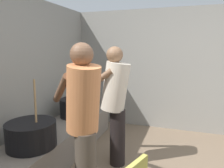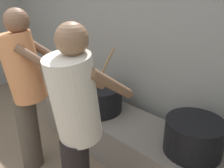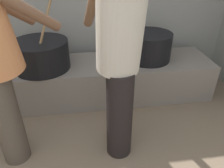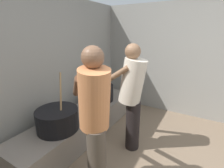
{
  "view_description": "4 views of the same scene",
  "coord_description": "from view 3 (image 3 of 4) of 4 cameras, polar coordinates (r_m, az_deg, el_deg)",
  "views": [
    {
      "loc": [
        -1.63,
        0.2,
        1.51
      ],
      "look_at": [
        1.07,
        1.13,
        1.03
      ],
      "focal_mm": 34.15,
      "sensor_mm": 36.0,
      "label": 1
    },
    {
      "loc": [
        1.99,
        0.2,
        1.72
      ],
      "look_at": [
        0.75,
        1.46,
        0.98
      ],
      "focal_mm": 38.16,
      "sensor_mm": 36.0,
      "label": 2
    },
    {
      "loc": [
        0.61,
        -0.31,
        1.43
      ],
      "look_at": [
        0.79,
        0.96,
        0.67
      ],
      "focal_mm": 35.39,
      "sensor_mm": 36.0,
      "label": 3
    },
    {
      "loc": [
        -1.12,
        0.18,
        1.67
      ],
      "look_at": [
        0.64,
        1.21,
        1.02
      ],
      "focal_mm": 26.62,
      "sensor_mm": 36.0,
      "label": 4
    }
  ],
  "objects": [
    {
      "name": "cooking_pot_secondary",
      "position": [
        2.43,
        9.45,
        9.59
      ],
      "size": [
        0.48,
        0.48,
        0.29
      ],
      "color": "black",
      "rests_on": "hearth_ledge"
    },
    {
      "name": "cook_in_cream_shirt",
      "position": [
        1.46,
        1.94,
        8.29
      ],
      "size": [
        0.39,
        0.67,
        1.53
      ],
      "color": "black",
      "rests_on": "ground_plane"
    },
    {
      "name": "cooking_pot_main",
      "position": [
        2.3,
        -17.8,
        7.22
      ],
      "size": [
        0.55,
        0.55,
        0.74
      ],
      "color": "black",
      "rests_on": "hearth_ledge"
    },
    {
      "name": "hearth_ledge",
      "position": [
        2.46,
        -3.59,
        1.15
      ],
      "size": [
        2.47,
        0.6,
        0.42
      ],
      "primitive_type": "cube",
      "color": "slate",
      "rests_on": "ground_plane"
    }
  ]
}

